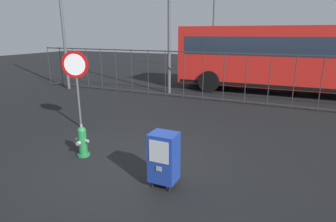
{
  "coord_description": "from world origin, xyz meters",
  "views": [
    {
      "loc": [
        2.93,
        -4.59,
        2.7
      ],
      "look_at": [
        0.3,
        1.2,
        0.9
      ],
      "focal_mm": 29.54,
      "sensor_mm": 36.0,
      "label": 1
    }
  ],
  "objects_px": {
    "stop_sign": "(76,73)",
    "street_light_near_left": "(214,15)",
    "fire_hydrant": "(82,141)",
    "newspaper_box_primary": "(164,157)",
    "bus_near": "(297,56)"
  },
  "relations": [
    {
      "from": "newspaper_box_primary",
      "to": "bus_near",
      "type": "xyz_separation_m",
      "value": [
        1.99,
        9.81,
        1.14
      ]
    },
    {
      "from": "bus_near",
      "to": "street_light_near_left",
      "type": "xyz_separation_m",
      "value": [
        -5.6,
        6.11,
        2.22
      ]
    },
    {
      "from": "bus_near",
      "to": "fire_hydrant",
      "type": "bearing_deg",
      "value": -115.67
    },
    {
      "from": "fire_hydrant",
      "to": "street_light_near_left",
      "type": "xyz_separation_m",
      "value": [
        -1.39,
        15.52,
        3.58
      ]
    },
    {
      "from": "fire_hydrant",
      "to": "bus_near",
      "type": "height_order",
      "value": "bus_near"
    },
    {
      "from": "newspaper_box_primary",
      "to": "stop_sign",
      "type": "relative_size",
      "value": 0.46
    },
    {
      "from": "newspaper_box_primary",
      "to": "stop_sign",
      "type": "xyz_separation_m",
      "value": [
        -3.65,
        1.93,
        1.03
      ]
    },
    {
      "from": "fire_hydrant",
      "to": "street_light_near_left",
      "type": "height_order",
      "value": "street_light_near_left"
    },
    {
      "from": "fire_hydrant",
      "to": "bus_near",
      "type": "distance_m",
      "value": 10.4
    },
    {
      "from": "stop_sign",
      "to": "bus_near",
      "type": "bearing_deg",
      "value": 54.39
    },
    {
      "from": "stop_sign",
      "to": "street_light_near_left",
      "type": "bearing_deg",
      "value": 89.81
    },
    {
      "from": "stop_sign",
      "to": "street_light_near_left",
      "type": "xyz_separation_m",
      "value": [
        0.05,
        13.99,
        2.33
      ]
    },
    {
      "from": "fire_hydrant",
      "to": "stop_sign",
      "type": "height_order",
      "value": "stop_sign"
    },
    {
      "from": "newspaper_box_primary",
      "to": "bus_near",
      "type": "height_order",
      "value": "bus_near"
    },
    {
      "from": "stop_sign",
      "to": "street_light_near_left",
      "type": "distance_m",
      "value": 14.18
    }
  ]
}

